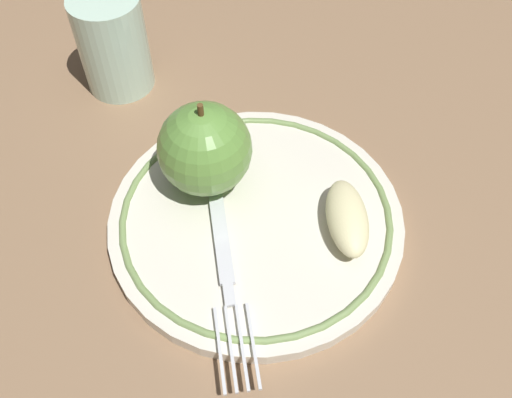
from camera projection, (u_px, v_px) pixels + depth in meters
name	position (u px, v px, depth m)	size (l,w,h in m)	color
ground_plane	(261.00, 207.00, 0.50)	(2.00, 2.00, 0.00)	#89694B
plate	(256.00, 219.00, 0.48)	(0.25, 0.25, 0.02)	silver
apple_red_whole	(205.00, 149.00, 0.47)	(0.08, 0.08, 0.09)	#62963F
apple_slice_front	(347.00, 218.00, 0.46)	(0.08, 0.03, 0.02)	beige
fork	(226.00, 268.00, 0.44)	(0.18, 0.07, 0.00)	silver
drinking_glass	(113.00, 43.00, 0.56)	(0.07, 0.07, 0.10)	silver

